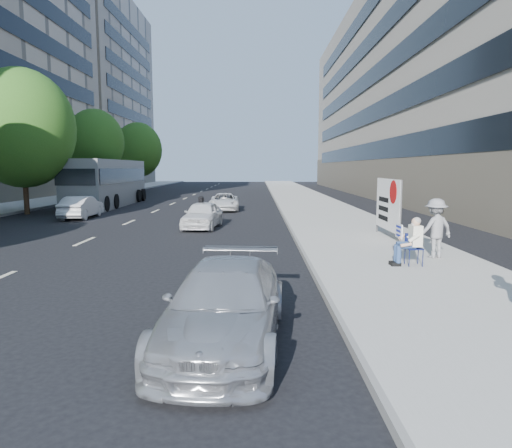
{
  "coord_description": "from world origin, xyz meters",
  "views": [
    {
      "loc": [
        0.0,
        -8.94,
        2.77
      ],
      "look_at": [
        -0.03,
        2.91,
        1.3
      ],
      "focal_mm": 32.0,
      "sensor_mm": 36.0,
      "label": 1
    }
  ],
  "objects_px": {
    "seated_protester": "(410,239)",
    "parked_sedan": "(225,305)",
    "jogger": "(435,228)",
    "protest_banner": "(388,204)",
    "white_sedan_mid": "(81,207)",
    "bus": "(108,183)",
    "motorcycle": "(202,213)",
    "white_sedan_near": "(202,215)",
    "white_sedan_far": "(224,202)"
  },
  "relations": [
    {
      "from": "protest_banner",
      "to": "white_sedan_far",
      "type": "bearing_deg",
      "value": 119.37
    },
    {
      "from": "parked_sedan",
      "to": "motorcycle",
      "type": "height_order",
      "value": "motorcycle"
    },
    {
      "from": "jogger",
      "to": "white_sedan_near",
      "type": "relative_size",
      "value": 0.48
    },
    {
      "from": "jogger",
      "to": "protest_banner",
      "type": "relative_size",
      "value": 0.57
    },
    {
      "from": "white_sedan_mid",
      "to": "motorcycle",
      "type": "xyz_separation_m",
      "value": [
        7.03,
        -3.44,
        0.03
      ]
    },
    {
      "from": "jogger",
      "to": "parked_sedan",
      "type": "bearing_deg",
      "value": 28.2
    },
    {
      "from": "protest_banner",
      "to": "parked_sedan",
      "type": "bearing_deg",
      "value": -118.22
    },
    {
      "from": "parked_sedan",
      "to": "white_sedan_near",
      "type": "bearing_deg",
      "value": 103.15
    },
    {
      "from": "jogger",
      "to": "white_sedan_far",
      "type": "distance_m",
      "value": 17.84
    },
    {
      "from": "parked_sedan",
      "to": "bus",
      "type": "bearing_deg",
      "value": 116.37
    },
    {
      "from": "jogger",
      "to": "bus",
      "type": "relative_size",
      "value": 0.14
    },
    {
      "from": "motorcycle",
      "to": "bus",
      "type": "bearing_deg",
      "value": 130.88
    },
    {
      "from": "protest_banner",
      "to": "motorcycle",
      "type": "distance_m",
      "value": 8.75
    },
    {
      "from": "protest_banner",
      "to": "white_sedan_mid",
      "type": "height_order",
      "value": "protest_banner"
    },
    {
      "from": "seated_protester",
      "to": "parked_sedan",
      "type": "bearing_deg",
      "value": -131.8
    },
    {
      "from": "white_sedan_near",
      "to": "white_sedan_mid",
      "type": "distance_m",
      "value": 8.22
    },
    {
      "from": "jogger",
      "to": "white_sedan_mid",
      "type": "distance_m",
      "value": 18.89
    },
    {
      "from": "parked_sedan",
      "to": "white_sedan_near",
      "type": "height_order",
      "value": "parked_sedan"
    },
    {
      "from": "white_sedan_mid",
      "to": "parked_sedan",
      "type": "bearing_deg",
      "value": 116.01
    },
    {
      "from": "jogger",
      "to": "white_sedan_mid",
      "type": "bearing_deg",
      "value": -57.58
    },
    {
      "from": "jogger",
      "to": "protest_banner",
      "type": "bearing_deg",
      "value": -104.55
    },
    {
      "from": "seated_protester",
      "to": "white_sedan_mid",
      "type": "distance_m",
      "value": 18.76
    },
    {
      "from": "protest_banner",
      "to": "parked_sedan",
      "type": "distance_m",
      "value": 11.38
    },
    {
      "from": "seated_protester",
      "to": "white_sedan_far",
      "type": "distance_m",
      "value": 18.41
    },
    {
      "from": "parked_sedan",
      "to": "white_sedan_mid",
      "type": "xyz_separation_m",
      "value": [
        -9.14,
        17.91,
        -0.02
      ]
    },
    {
      "from": "jogger",
      "to": "motorcycle",
      "type": "distance_m",
      "value": 11.37
    },
    {
      "from": "protest_banner",
      "to": "white_sedan_mid",
      "type": "xyz_separation_m",
      "value": [
        -14.51,
        7.9,
        -0.79
      ]
    },
    {
      "from": "white_sedan_near",
      "to": "white_sedan_far",
      "type": "xyz_separation_m",
      "value": [
        0.37,
        8.64,
        -0.06
      ]
    },
    {
      "from": "white_sedan_far",
      "to": "motorcycle",
      "type": "relative_size",
      "value": 1.95
    },
    {
      "from": "protest_banner",
      "to": "motorcycle",
      "type": "xyz_separation_m",
      "value": [
        -7.49,
        4.46,
        -0.76
      ]
    },
    {
      "from": "white_sedan_near",
      "to": "motorcycle",
      "type": "height_order",
      "value": "motorcycle"
    },
    {
      "from": "seated_protester",
      "to": "motorcycle",
      "type": "xyz_separation_m",
      "value": [
        -6.72,
        9.32,
        -0.24
      ]
    },
    {
      "from": "parked_sedan",
      "to": "bus",
      "type": "height_order",
      "value": "bus"
    },
    {
      "from": "seated_protester",
      "to": "protest_banner",
      "type": "relative_size",
      "value": 0.43
    },
    {
      "from": "seated_protester",
      "to": "white_sedan_near",
      "type": "relative_size",
      "value": 0.36
    },
    {
      "from": "parked_sedan",
      "to": "white_sedan_far",
      "type": "xyz_separation_m",
      "value": [
        -1.64,
        22.47,
        -0.07
      ]
    },
    {
      "from": "motorcycle",
      "to": "bus",
      "type": "xyz_separation_m",
      "value": [
        -8.19,
        11.68,
        1.0
      ]
    },
    {
      "from": "white_sedan_mid",
      "to": "bus",
      "type": "relative_size",
      "value": 0.31
    },
    {
      "from": "parked_sedan",
      "to": "white_sedan_mid",
      "type": "distance_m",
      "value": 20.11
    },
    {
      "from": "parked_sedan",
      "to": "white_sedan_far",
      "type": "relative_size",
      "value": 1.08
    },
    {
      "from": "white_sedan_mid",
      "to": "bus",
      "type": "distance_m",
      "value": 8.39
    },
    {
      "from": "white_sedan_mid",
      "to": "white_sedan_far",
      "type": "relative_size",
      "value": 0.93
    },
    {
      "from": "parked_sedan",
      "to": "white_sedan_near",
      "type": "distance_m",
      "value": 13.97
    },
    {
      "from": "bus",
      "to": "motorcycle",
      "type": "bearing_deg",
      "value": -55.99
    },
    {
      "from": "white_sedan_near",
      "to": "seated_protester",
      "type": "bearing_deg",
      "value": -47.43
    },
    {
      "from": "seated_protester",
      "to": "white_sedan_near",
      "type": "xyz_separation_m",
      "value": [
        -6.62,
        8.68,
        -0.26
      ]
    },
    {
      "from": "jogger",
      "to": "bus",
      "type": "xyz_separation_m",
      "value": [
        -15.99,
        19.95,
        0.62
      ]
    },
    {
      "from": "jogger",
      "to": "bus",
      "type": "bearing_deg",
      "value": -70.58
    },
    {
      "from": "seated_protester",
      "to": "white_sedan_far",
      "type": "bearing_deg",
      "value": 109.82
    },
    {
      "from": "white_sedan_near",
      "to": "bus",
      "type": "xyz_separation_m",
      "value": [
        -8.29,
        12.33,
        1.02
      ]
    }
  ]
}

